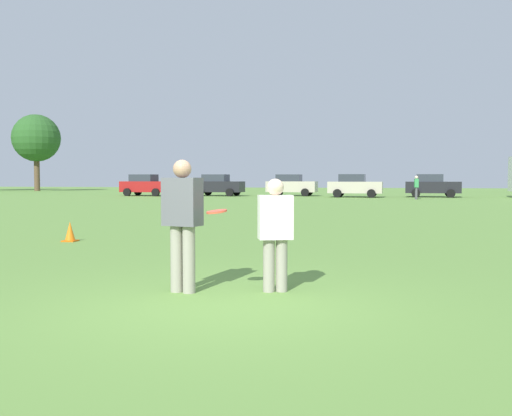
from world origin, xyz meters
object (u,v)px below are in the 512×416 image
(parked_car_center, at_px, (291,185))
(player_defender, at_px, (275,229))
(traffic_cone, at_px, (70,232))
(bystander_sideline_watcher, at_px, (416,186))
(parked_car_mid_left, at_px, (218,185))
(player_thrower, at_px, (183,218))
(frisbee, at_px, (217,212))
(parked_car_mid_right, at_px, (355,186))
(parked_car_near_right, at_px, (432,185))
(parked_car_near_left, at_px, (146,185))

(parked_car_center, bearing_deg, player_defender, -83.17)
(traffic_cone, distance_m, bystander_sideline_watcher, 31.12)
(parked_car_mid_left, xyz_separation_m, bystander_sideline_watcher, (15.84, -5.00, 0.03))
(parked_car_mid_left, relative_size, bystander_sideline_watcher, 2.57)
(player_thrower, bearing_deg, player_defender, 13.03)
(player_thrower, relative_size, frisbee, 6.49)
(player_defender, distance_m, parked_car_mid_left, 40.80)
(traffic_cone, xyz_separation_m, parked_car_mid_right, (6.27, 32.95, 0.69))
(player_thrower, xyz_separation_m, parked_car_mid_left, (-9.76, 39.58, -0.08))
(frisbee, relative_size, parked_car_near_right, 0.06)
(parked_car_near_left, distance_m, parked_car_center, 12.38)
(player_defender, distance_m, parked_car_near_left, 41.93)
(player_defender, relative_size, parked_car_near_left, 0.35)
(player_thrower, relative_size, traffic_cone, 3.69)
(traffic_cone, bearing_deg, parked_car_near_left, 108.70)
(parked_car_near_left, relative_size, parked_car_mid_left, 1.00)
(parked_car_mid_left, bearing_deg, parked_car_mid_right, -6.37)
(player_defender, xyz_separation_m, traffic_cone, (-5.78, 5.07, -0.62))
(frisbee, height_order, parked_car_mid_left, parked_car_mid_left)
(player_thrower, height_order, parked_car_mid_right, parked_car_mid_right)
(traffic_cone, xyz_separation_m, parked_car_mid_left, (-5.18, 34.23, 0.69))
(player_thrower, xyz_separation_m, parked_car_near_left, (-15.83, 38.59, -0.08))
(parked_car_mid_left, height_order, bystander_sideline_watcher, parked_car_mid_left)
(frisbee, xyz_separation_m, parked_car_center, (-4.16, 40.99, -0.17))
(parked_car_mid_left, relative_size, parked_car_mid_right, 1.00)
(frisbee, xyz_separation_m, parked_car_mid_left, (-10.26, 39.70, -0.17))
(traffic_cone, distance_m, parked_car_center, 35.54)
(parked_car_near_right, xyz_separation_m, bystander_sideline_watcher, (-1.65, -5.10, 0.03))
(traffic_cone, relative_size, parked_car_mid_left, 0.11)
(parked_car_mid_left, height_order, parked_car_mid_right, same)
(player_thrower, distance_m, frisbee, 0.52)
(parked_car_near_left, height_order, parked_car_mid_right, same)
(parked_car_near_left, relative_size, bystander_sideline_watcher, 2.57)
(player_thrower, xyz_separation_m, traffic_cone, (-4.58, 5.35, -0.77))
(parked_car_center, bearing_deg, traffic_cone, -91.48)
(frisbee, height_order, parked_car_mid_right, parked_car_mid_right)
(player_defender, bearing_deg, parked_car_mid_left, 105.59)
(parked_car_near_left, height_order, parked_car_center, same)
(parked_car_mid_right, bearing_deg, frisbee, -91.78)
(parked_car_mid_right, bearing_deg, parked_car_mid_left, 173.63)
(player_defender, bearing_deg, frisbee, -150.40)
(traffic_cone, distance_m, parked_car_mid_left, 34.63)
(frisbee, height_order, parked_car_center, parked_car_center)
(player_thrower, bearing_deg, traffic_cone, 130.55)
(parked_car_near_right, relative_size, bystander_sideline_watcher, 2.57)
(player_thrower, relative_size, parked_car_near_left, 0.41)
(player_defender, height_order, parked_car_near_right, parked_car_near_right)
(player_defender, height_order, traffic_cone, player_defender)
(parked_car_center, bearing_deg, parked_car_near_left, -169.38)
(player_thrower, relative_size, parked_car_near_right, 0.41)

